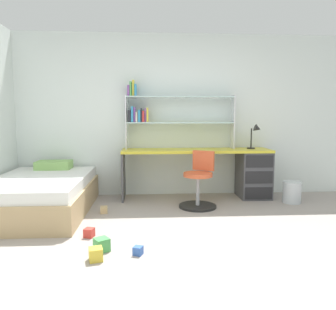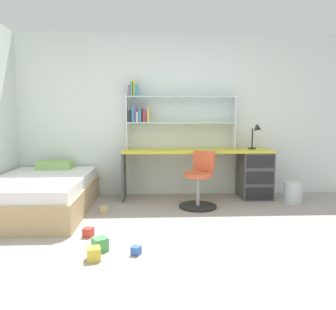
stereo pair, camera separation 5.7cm
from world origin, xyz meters
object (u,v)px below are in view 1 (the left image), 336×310
(desk, at_px, (236,170))
(toy_block_natural_2, at_px, (104,210))
(toy_block_blue_0, at_px, (138,251))
(toy_block_red_4, at_px, (89,233))
(desk_lamp, at_px, (256,132))
(swivel_chair, at_px, (199,185))
(waste_bin, at_px, (292,192))
(bookshelf_hutch, at_px, (164,112))
(toy_block_green_3, at_px, (102,245))
(bed_platform, at_px, (40,195))
(toy_block_yellow_1, at_px, (96,254))

(desk, bearing_deg, toy_block_natural_2, -159.37)
(desk, height_order, toy_block_natural_2, desk)
(toy_block_blue_0, height_order, toy_block_red_4, toy_block_red_4)
(desk_lamp, bearing_deg, swivel_chair, -152.14)
(swivel_chair, xyz_separation_m, toy_block_natural_2, (-1.28, -0.23, -0.26))
(desk, bearing_deg, waste_bin, -26.02)
(toy_block_blue_0, bearing_deg, bookshelf_hutch, 81.02)
(toy_block_blue_0, bearing_deg, waste_bin, 37.52)
(bookshelf_hutch, xyz_separation_m, toy_block_blue_0, (-0.35, -2.20, -1.29))
(toy_block_natural_2, bearing_deg, toy_block_green_3, -83.32)
(desk_lamp, bearing_deg, toy_block_natural_2, -161.76)
(toy_block_blue_0, distance_m, toy_block_green_3, 0.36)
(desk_lamp, bearing_deg, waste_bin, -40.36)
(desk, xyz_separation_m, toy_block_red_4, (-1.97, -1.57, -0.39))
(bed_platform, bearing_deg, swivel_chair, 3.95)
(desk, bearing_deg, bookshelf_hutch, 172.33)
(toy_block_blue_0, bearing_deg, toy_block_green_3, 163.11)
(desk, distance_m, waste_bin, 0.87)
(toy_block_blue_0, xyz_separation_m, toy_block_yellow_1, (-0.37, -0.10, 0.02))
(desk_lamp, bearing_deg, toy_block_green_3, -137.04)
(toy_block_red_4, bearing_deg, desk, 38.56)
(toy_block_blue_0, bearing_deg, bed_platform, 133.10)
(bookshelf_hutch, xyz_separation_m, toy_block_yellow_1, (-0.71, -2.29, -1.27))
(bookshelf_hutch, height_order, swivel_chair, bookshelf_hutch)
(bed_platform, relative_size, toy_block_blue_0, 23.62)
(toy_block_yellow_1, height_order, toy_block_natural_2, toy_block_yellow_1)
(bed_platform, xyz_separation_m, toy_block_yellow_1, (0.95, -1.50, -0.18))
(waste_bin, bearing_deg, desk_lamp, 139.64)
(swivel_chair, relative_size, toy_block_natural_2, 8.58)
(desk_lamp, xyz_separation_m, toy_block_red_4, (-2.28, -1.58, -0.96))
(bookshelf_hutch, xyz_separation_m, toy_block_natural_2, (-0.83, -0.88, -1.28))
(toy_block_blue_0, distance_m, toy_block_red_4, 0.71)
(bookshelf_hutch, height_order, desk_lamp, bookshelf_hutch)
(desk, bearing_deg, swivel_chair, -142.79)
(desk, relative_size, toy_block_yellow_1, 19.77)
(desk, height_order, swivel_chair, swivel_chair)
(toy_block_red_4, bearing_deg, toy_block_blue_0, -42.09)
(desk, height_order, bed_platform, desk)
(toy_block_natural_2, height_order, toy_block_red_4, toy_block_red_4)
(toy_block_blue_0, distance_m, toy_block_yellow_1, 0.38)
(toy_block_natural_2, relative_size, toy_block_red_4, 0.96)
(toy_block_red_4, bearing_deg, toy_block_green_3, -63.77)
(toy_block_natural_2, bearing_deg, bookshelf_hutch, 46.56)
(desk_lamp, bearing_deg, toy_block_red_4, -145.20)
(desk_lamp, xyz_separation_m, bed_platform, (-3.07, -0.65, -0.77))
(bed_platform, xyz_separation_m, toy_block_red_4, (0.79, -0.93, -0.19))
(desk, bearing_deg, toy_block_blue_0, -125.33)
(bookshelf_hutch, xyz_separation_m, waste_bin, (1.85, -0.51, -1.17))
(toy_block_red_4, bearing_deg, toy_block_natural_2, 87.32)
(waste_bin, bearing_deg, toy_block_yellow_1, -145.16)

